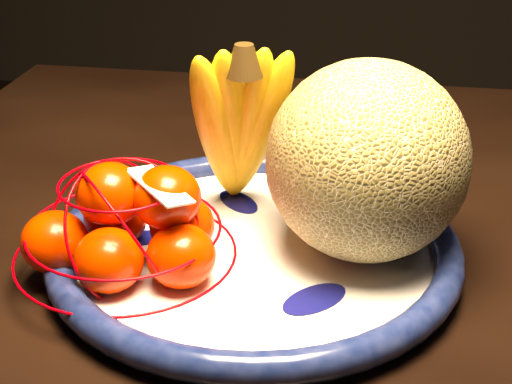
% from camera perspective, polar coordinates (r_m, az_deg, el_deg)
% --- Properties ---
extents(dining_table, '(1.44, 0.87, 0.72)m').
position_cam_1_polar(dining_table, '(0.90, 17.63, -6.31)').
color(dining_table, black).
rests_on(dining_table, ground).
extents(fruit_bowl, '(0.39, 0.39, 0.03)m').
position_cam_1_polar(fruit_bowl, '(0.74, -0.13, -4.14)').
color(fruit_bowl, white).
rests_on(fruit_bowl, dining_table).
extents(cantaloupe, '(0.18, 0.18, 0.18)m').
position_cam_1_polar(cantaloupe, '(0.71, 8.08, 2.26)').
color(cantaloupe, olive).
rests_on(cantaloupe, fruit_bowl).
extents(banana_bunch, '(0.13, 0.13, 0.20)m').
position_cam_1_polar(banana_bunch, '(0.77, -1.30, 5.34)').
color(banana_bunch, yellow).
rests_on(banana_bunch, fruit_bowl).
extents(mandarin_bag, '(0.23, 0.23, 0.13)m').
position_cam_1_polar(mandarin_bag, '(0.71, -9.16, -2.63)').
color(mandarin_bag, '#FE2C00').
rests_on(mandarin_bag, fruit_bowl).
extents(price_tag, '(0.07, 0.07, 0.01)m').
position_cam_1_polar(price_tag, '(0.67, -7.05, 0.46)').
color(price_tag, white).
rests_on(price_tag, mandarin_bag).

